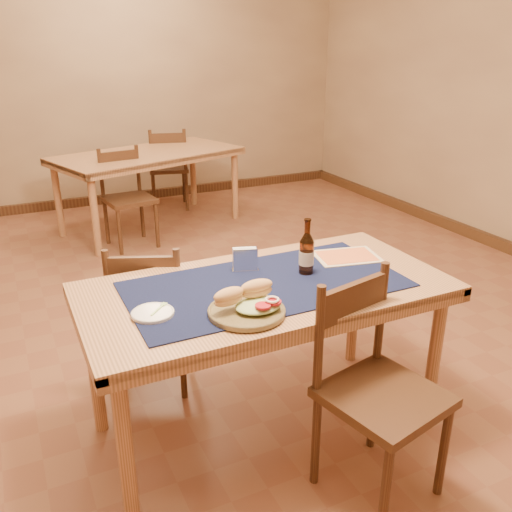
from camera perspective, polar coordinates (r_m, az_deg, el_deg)
name	(u,v)px	position (r m, az deg, el deg)	size (l,w,h in m)	color
room	(198,112)	(2.90, -6.15, 14.85)	(6.04, 7.04, 2.84)	brown
main_table	(266,302)	(2.40, 1.03, -4.85)	(1.60, 0.80, 0.75)	tan
placemat	(266,284)	(2.36, 1.04, -3.00)	(1.20, 0.60, 0.01)	#10173B
baseboard	(207,340)	(3.34, -5.23, -8.79)	(6.00, 7.00, 0.10)	#452B18
back_table	(149,161)	(5.40, -11.25, 9.81)	(1.93, 1.37, 0.75)	tan
chair_main_far	(150,313)	(2.86, -11.07, -5.88)	(0.50, 0.50, 0.84)	#452B18
chair_main_near	(376,387)	(2.24, 12.50, -13.32)	(0.50, 0.50, 0.91)	#452B18
chair_back_near	(127,196)	(4.99, -13.39, 6.14)	(0.45, 0.45, 0.87)	#452B18
chair_back_far	(168,167)	(6.06, -9.20, 9.22)	(0.49, 0.49, 0.89)	#452B18
sandwich_plate	(248,306)	(2.10, -0.81, -5.24)	(0.30, 0.30, 0.12)	brown
side_plate	(153,313)	(2.14, -10.82, -5.89)	(0.17, 0.17, 0.01)	silver
fork	(160,308)	(2.16, -10.11, -5.40)	(0.09, 0.09, 0.00)	#A9E17B
beer_bottle	(307,253)	(2.45, 5.34, 0.28)	(0.07, 0.07, 0.26)	#4B230D
napkin_holder	(245,260)	(2.48, -1.15, -0.40)	(0.13, 0.08, 0.11)	white
menu_card	(347,256)	(2.69, 9.51, -0.02)	(0.35, 0.28, 0.01)	beige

